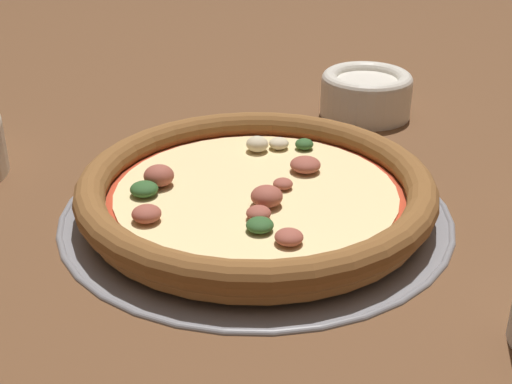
# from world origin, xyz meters

# --- Properties ---
(ground_plane) EXTENTS (3.00, 3.00, 0.00)m
(ground_plane) POSITION_xyz_m (0.00, 0.00, 0.00)
(ground_plane) COLOR brown
(pizza_tray) EXTENTS (0.36, 0.36, 0.01)m
(pizza_tray) POSITION_xyz_m (0.00, 0.00, 0.00)
(pizza_tray) COLOR gray
(pizza_tray) RESTS_ON ground_plane
(pizza) EXTENTS (0.33, 0.33, 0.04)m
(pizza) POSITION_xyz_m (0.00, -0.00, 0.02)
(pizza) COLOR #BC7F42
(pizza) RESTS_ON pizza_tray
(bowl_near) EXTENTS (0.11, 0.11, 0.05)m
(bowl_near) POSITION_xyz_m (-0.27, 0.10, 0.03)
(bowl_near) COLOR silver
(bowl_near) RESTS_ON ground_plane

